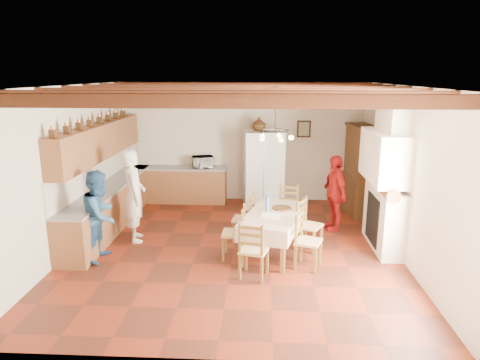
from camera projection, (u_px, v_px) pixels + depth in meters
The scene contains 31 objects.
floor at pixel (234, 248), 8.08m from camera, with size 6.00×6.50×0.02m, color #4A1F13.
ceiling at pixel (233, 85), 7.34m from camera, with size 6.00×6.50×0.02m, color white.
wall_back at pixel (242, 142), 10.87m from camera, with size 6.00×0.02×3.00m, color beige.
wall_front at pixel (214, 238), 4.55m from camera, with size 6.00×0.02×3.00m, color beige.
wall_left at pixel (71, 169), 7.86m from camera, with size 0.02×6.50×3.00m, color beige.
wall_right at pixel (403, 173), 7.56m from camera, with size 0.02×6.50×3.00m, color beige.
ceiling_beams at pixel (233, 91), 7.37m from camera, with size 6.00×6.30×0.16m, color #3B1F12, non-canonical shape.
lower_cabinets_left at pixel (111, 207), 9.12m from camera, with size 0.60×4.30×0.86m, color brown.
lower_cabinets_back at pixel (181, 185), 10.91m from camera, with size 2.30×0.60×0.86m, color brown.
countertop_left at pixel (109, 187), 9.01m from camera, with size 0.62×4.30×0.04m, color slate.
countertop_back at pixel (180, 168), 10.80m from camera, with size 2.34×0.62×0.04m, color slate.
backsplash_left at pixel (95, 172), 8.95m from camera, with size 0.03×4.30×0.60m, color beige.
backsplash_back at pixel (182, 153), 11.00m from camera, with size 2.30×0.03×0.60m, color beige.
upper_cabinets at pixel (100, 141), 8.78m from camera, with size 0.35×4.20×0.70m, color brown.
fireplace at pixel (383, 175), 7.79m from camera, with size 0.56×1.60×2.80m, color beige, non-canonical shape.
wall_picture at pixel (304, 129), 10.68m from camera, with size 0.34×0.03×0.42m, color black.
refrigerator at pixel (263, 169), 10.44m from camera, with size 0.93×0.77×1.86m, color white.
hutch at pixel (359, 170), 9.81m from camera, with size 0.48×1.15×2.08m, color #3A2113, non-canonical shape.
dining_table at pixel (273, 217), 7.73m from camera, with size 1.31×1.90×0.76m.
chandelier at pixel (275, 131), 7.34m from camera, with size 0.47×0.47×0.03m, color black.
chair_left_near at pixel (234, 232), 7.55m from camera, with size 0.42×0.40×0.96m, color brown, non-canonical shape.
chair_left_far at pixel (243, 218), 8.27m from camera, with size 0.42×0.40×0.96m, color brown, non-canonical shape.
chair_right_near at pixel (308, 241), 7.17m from camera, with size 0.42×0.40×0.96m, color brown, non-canonical shape.
chair_right_far at pixel (310, 225), 7.91m from camera, with size 0.42×0.40×0.96m, color brown, non-canonical shape.
chair_end_near at pixel (254, 249), 6.82m from camera, with size 0.42×0.40×0.96m, color brown, non-canonical shape.
chair_end_far at pixel (288, 209), 8.82m from camera, with size 0.42×0.40×0.96m, color brown, non-canonical shape.
person_man at pixel (134, 196), 8.26m from camera, with size 0.66×0.43×1.82m, color white.
person_woman_blue at pixel (100, 215), 7.45m from camera, with size 0.78×0.61×1.61m, color #2A5787.
person_woman_red at pixel (335, 193), 8.87m from camera, with size 0.93×0.39×1.59m, color #A51514.
microwave at pixel (203, 162), 10.73m from camera, with size 0.51×0.35×0.28m, color silver.
fridge_vase at pixel (259, 124), 10.18m from camera, with size 0.33×0.33×0.34m, color #3A2113.
Camera 1 is at (0.50, -7.50, 3.22)m, focal length 32.00 mm.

